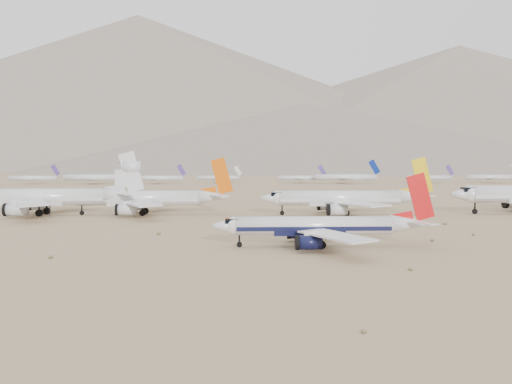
# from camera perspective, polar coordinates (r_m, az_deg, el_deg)

# --- Properties ---
(ground) EXTENTS (7000.00, 7000.00, 0.00)m
(ground) POSITION_cam_1_polar(r_m,az_deg,el_deg) (109.64, 5.37, -5.15)
(ground) COLOR olive
(ground) RESTS_ON ground
(main_airliner) EXTENTS (38.70, 37.80, 13.66)m
(main_airliner) POSITION_cam_1_polar(r_m,az_deg,el_deg) (105.34, 6.69, -3.43)
(main_airliner) COLOR silver
(main_airliner) RESTS_ON ground
(row2_gold_tail) EXTENTS (48.16, 47.10, 17.15)m
(row2_gold_tail) POSITION_cam_1_polar(r_m,az_deg,el_deg) (169.53, 9.02, -0.66)
(row2_gold_tail) COLOR silver
(row2_gold_tail) RESTS_ON ground
(row2_orange_tail) EXTENTS (47.69, 46.66, 17.01)m
(row2_orange_tail) POSITION_cam_1_polar(r_m,az_deg,el_deg) (170.88, -10.94, -0.66)
(row2_orange_tail) COLOR silver
(row2_orange_tail) RESTS_ON ground
(row2_white_trijet) EXTENTS (53.31, 52.10, 18.89)m
(row2_white_trijet) POSITION_cam_1_polar(r_m,az_deg,el_deg) (176.84, -20.12, -0.44)
(row2_white_trijet) COLOR silver
(row2_white_trijet) RESTS_ON ground
(distant_storage_row) EXTENTS (611.70, 60.24, 15.43)m
(distant_storage_row) POSITION_cam_1_polar(r_m,az_deg,el_deg) (424.07, 8.48, 1.47)
(distant_storage_row) COLOR silver
(distant_storage_row) RESTS_ON ground
(mountain_range) EXTENTS (7354.00, 3024.00, 470.00)m
(mountain_range) POSITION_cam_1_polar(r_m,az_deg,el_deg) (1766.24, 0.21, 8.68)
(mountain_range) COLOR slate
(mountain_range) RESTS_ON ground
(foothills) EXTENTS (4637.50, 1395.00, 155.00)m
(foothills) POSITION_cam_1_polar(r_m,az_deg,el_deg) (1324.45, 21.66, 5.02)
(foothills) COLOR slate
(foothills) RESTS_ON ground
(desert_scrub) EXTENTS (262.04, 121.67, 0.63)m
(desert_scrub) POSITION_cam_1_polar(r_m,az_deg,el_deg) (82.02, 5.25, -7.71)
(desert_scrub) COLOR brown
(desert_scrub) RESTS_ON ground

